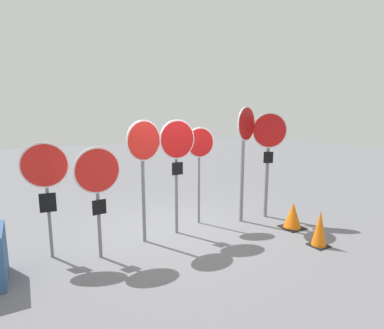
{
  "coord_description": "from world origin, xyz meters",
  "views": [
    {
      "loc": [
        -2.76,
        -5.53,
        2.56
      ],
      "look_at": [
        0.38,
        0.0,
        1.48
      ],
      "focal_mm": 28.0,
      "sensor_mm": 36.0,
      "label": 1
    }
  ],
  "objects": [
    {
      "name": "stop_sign_2",
      "position": [
        -0.75,
        -0.1,
        1.8
      ],
      "size": [
        0.76,
        0.25,
        2.45
      ],
      "rotation": [
        0.0,
        0.0,
        0.28
      ],
      "color": "slate",
      "rests_on": "ground"
    },
    {
      "name": "stop_sign_1",
      "position": [
        -1.69,
        -0.37,
        1.46
      ],
      "size": [
        0.8,
        0.16,
        2.01
      ],
      "rotation": [
        0.0,
        0.0,
        0.11
      ],
      "color": "slate",
      "rests_on": "ground"
    },
    {
      "name": "stop_sign_3",
      "position": [
        0.01,
        -0.02,
        1.81
      ],
      "size": [
        0.81,
        0.13,
        2.45
      ],
      "rotation": [
        0.0,
        0.0,
        0.04
      ],
      "color": "slate",
      "rests_on": "ground"
    },
    {
      "name": "traffic_cone_0",
      "position": [
        2.42,
        -1.02,
        0.29
      ],
      "size": [
        0.47,
        0.47,
        0.59
      ],
      "color": "black",
      "rests_on": "ground"
    },
    {
      "name": "ground_plane",
      "position": [
        0.0,
        0.0,
        0.0
      ],
      "size": [
        40.0,
        40.0,
        0.0
      ],
      "primitive_type": "plane",
      "color": "slate"
    },
    {
      "name": "traffic_cone_1",
      "position": [
        2.14,
        -1.95,
        0.35
      ],
      "size": [
        0.34,
        0.34,
        0.72
      ],
      "color": "black",
      "rests_on": "ground"
    },
    {
      "name": "stop_sign_5",
      "position": [
        1.7,
        -0.14,
        1.92
      ],
      "size": [
        0.73,
        0.33,
        2.73
      ],
      "rotation": [
        0.0,
        0.0,
        0.4
      ],
      "color": "slate",
      "rests_on": "ground"
    },
    {
      "name": "stop_sign_0",
      "position": [
        -2.47,
        0.08,
        1.54
      ],
      "size": [
        0.78,
        0.16,
        2.09
      ],
      "rotation": [
        0.0,
        0.0,
        -0.14
      ],
      "color": "slate",
      "rests_on": "ground"
    },
    {
      "name": "stop_sign_6",
      "position": [
        2.4,
        -0.19,
        1.81
      ],
      "size": [
        0.76,
        0.42,
        2.59
      ],
      "rotation": [
        0.0,
        0.0,
        -0.49
      ],
      "color": "slate",
      "rests_on": "ground"
    },
    {
      "name": "stop_sign_4",
      "position": [
        0.73,
        0.25,
        1.72
      ],
      "size": [
        0.69,
        0.14,
        2.27
      ],
      "rotation": [
        0.0,
        0.0,
        -0.09
      ],
      "color": "slate",
      "rests_on": "ground"
    }
  ]
}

